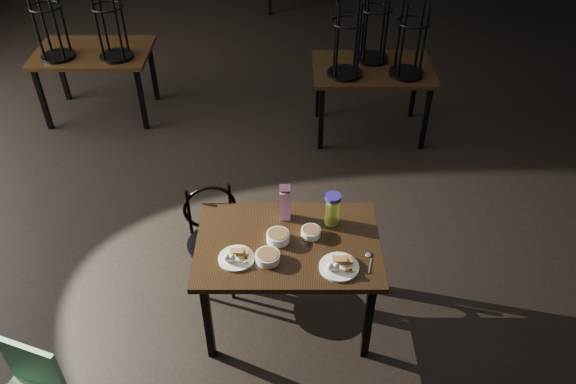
{
  "coord_description": "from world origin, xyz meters",
  "views": [
    {
      "loc": [
        0.03,
        -3.74,
        3.29
      ],
      "look_at": [
        0.03,
        -0.72,
        0.85
      ],
      "focal_mm": 35.0,
      "sensor_mm": 36.0,
      "label": 1
    }
  ],
  "objects_px": {
    "main_table": "(288,251)",
    "water_bottle": "(332,209)",
    "juice_carton": "(285,202)",
    "bentwood_chair": "(213,232)"
  },
  "relations": [
    {
      "from": "main_table",
      "to": "water_bottle",
      "type": "relative_size",
      "value": 5.11
    },
    {
      "from": "main_table",
      "to": "water_bottle",
      "type": "bearing_deg",
      "value": 33.63
    },
    {
      "from": "juice_carton",
      "to": "water_bottle",
      "type": "xyz_separation_m",
      "value": [
        0.31,
        -0.05,
        -0.01
      ]
    },
    {
      "from": "main_table",
      "to": "juice_carton",
      "type": "height_order",
      "value": "juice_carton"
    },
    {
      "from": "water_bottle",
      "to": "bentwood_chair",
      "type": "distance_m",
      "value": 0.93
    },
    {
      "from": "main_table",
      "to": "bentwood_chair",
      "type": "xyz_separation_m",
      "value": [
        -0.54,
        0.36,
        -0.17
      ]
    },
    {
      "from": "water_bottle",
      "to": "juice_carton",
      "type": "bearing_deg",
      "value": 170.45
    },
    {
      "from": "main_table",
      "to": "bentwood_chair",
      "type": "height_order",
      "value": "bentwood_chair"
    },
    {
      "from": "bentwood_chair",
      "to": "main_table",
      "type": "bearing_deg",
      "value": -46.98
    },
    {
      "from": "main_table",
      "to": "water_bottle",
      "type": "height_order",
      "value": "water_bottle"
    }
  ]
}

